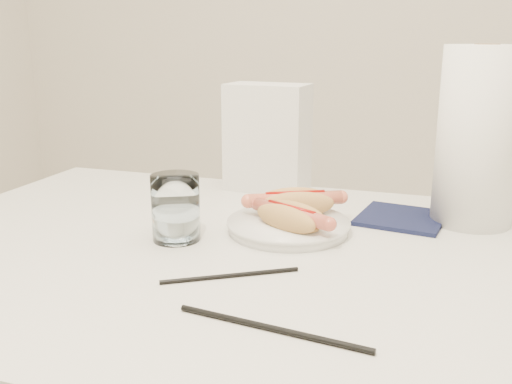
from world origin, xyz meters
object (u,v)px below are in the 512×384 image
(paper_towel_roll, at_px, (478,137))
(hotdog_right, at_px, (291,217))
(table, at_px, (255,287))
(hotdog_left, at_px, (295,203))
(water_glass, at_px, (176,208))
(napkin_box, at_px, (267,138))
(plate, at_px, (288,227))

(paper_towel_roll, bearing_deg, hotdog_right, -147.03)
(table, xyz_separation_m, hotdog_left, (0.02, 0.15, 0.10))
(water_glass, xyz_separation_m, paper_towel_roll, (0.45, 0.24, 0.10))
(hotdog_left, bearing_deg, paper_towel_roll, -7.38)
(hotdog_left, distance_m, paper_towel_roll, 0.33)
(napkin_box, bearing_deg, paper_towel_roll, -9.57)
(napkin_box, bearing_deg, water_glass, -92.91)
(hotdog_left, relative_size, napkin_box, 0.71)
(table, distance_m, paper_towel_roll, 0.45)
(plate, distance_m, hotdog_right, 0.04)
(paper_towel_roll, bearing_deg, water_glass, -151.79)
(plate, height_order, paper_towel_roll, paper_towel_roll)
(plate, height_order, hotdog_left, hotdog_left)
(hotdog_right, height_order, napkin_box, napkin_box)
(table, xyz_separation_m, water_glass, (-0.13, 0.01, 0.11))
(table, relative_size, hotdog_right, 8.20)
(table, distance_m, plate, 0.12)
(table, height_order, hotdog_left, hotdog_left)
(table, xyz_separation_m, paper_towel_roll, (0.31, 0.25, 0.21))
(napkin_box, bearing_deg, table, -71.03)
(napkin_box, bearing_deg, plate, -60.81)
(plate, relative_size, hotdog_right, 1.34)
(table, relative_size, plate, 6.10)
(hotdog_left, height_order, hotdog_right, hotdog_left)
(plate, bearing_deg, table, -104.66)
(table, distance_m, hotdog_right, 0.12)
(plate, relative_size, napkin_box, 0.89)
(hotdog_left, distance_m, napkin_box, 0.25)
(hotdog_left, xyz_separation_m, water_glass, (-0.16, -0.14, 0.02))
(table, distance_m, hotdog_left, 0.18)
(table, bearing_deg, napkin_box, 104.27)
(hotdog_right, xyz_separation_m, napkin_box, (-0.13, 0.28, 0.07))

